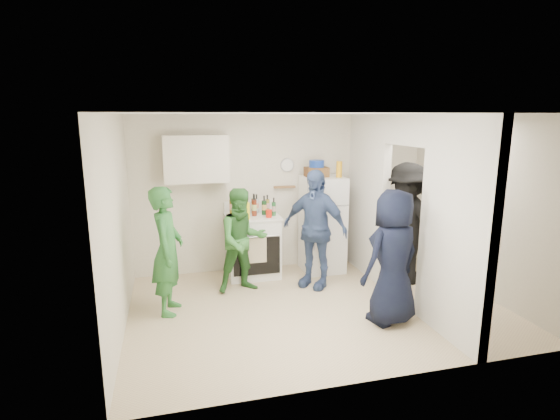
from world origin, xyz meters
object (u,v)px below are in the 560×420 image
Objects in this scene: person_nook at (406,224)px; person_denim at (314,229)px; fridge at (322,224)px; person_green_left at (167,251)px; blue_bowl at (317,164)px; stove at (253,246)px; wicker_basket at (316,172)px; person_navy at (393,257)px; person_green_center at (243,241)px; yellow_cup_stack_top at (339,169)px.

person_denim is at bearing -104.83° from person_nook.
person_green_left is (-2.42, -1.00, 0.05)m from fridge.
blue_bowl is at bearing 153.43° from fridge.
person_green_left is (-1.28, -1.03, 0.33)m from stove.
fridge is at bearing 106.66° from person_denim.
wicker_basket is 0.13m from blue_bowl.
stove is at bearing -117.29° from person_nook.
person_navy is at bearing -81.99° from wicker_basket.
blue_bowl is 2.71m from person_green_left.
stove is 1.63m from blue_bowl.
person_navy reaches higher than person_green_center.
stove is at bearing -178.90° from wicker_basket.
stove is at bearing 58.29° from person_green_center.
stove is 1.53m from wicker_basket.
person_nook reaches higher than blue_bowl.
yellow_cup_stack_top is (0.32, -0.15, -0.08)m from blue_bowl.
blue_bowl is 1.73m from person_green_center.
wicker_basket is 0.36m from yellow_cup_stack_top.
yellow_cup_stack_top is 2.04m from person_navy.
fridge is 0.71m from person_denim.
fridge is 0.93× the size of person_navy.
person_nook is at bearing -22.24° from stove.
fridge is 1.32m from person_nook.
person_green_left is 1.13m from person_green_center.
person_denim reaches higher than fridge.
person_navy is at bearing -41.39° from person_nook.
yellow_cup_stack_top is 1.90m from person_green_center.
person_green_center is (-1.29, -0.59, -0.86)m from wicker_basket.
person_navy is (-0.04, -1.86, -0.84)m from yellow_cup_stack_top.
wicker_basket is at bearing -134.23° from person_nook.
stove is 2.41m from person_navy.
person_green_left is at bearing -164.27° from person_green_center.
blue_bowl is at bearing 16.39° from person_green_center.
person_nook is at bearing -144.18° from person_navy.
wicker_basket is 0.19× the size of person_nook.
wicker_basket is 0.20× the size of person_denim.
person_green_left is 1.09× the size of person_green_center.
stove is 2.78× the size of wicker_basket.
yellow_cup_stack_top is 0.15× the size of person_navy.
person_nook reaches higher than person_green_center.
person_green_center is at bearing -137.90° from person_denim.
yellow_cup_stack_top is at bearing 7.10° from person_green_center.
stove is 1.18m from fridge.
blue_bowl is 2.22m from person_navy.
person_navy is at bearing -99.72° from person_green_left.
blue_bowl reaches higher than stove.
stove is 1.67m from person_green_left.
person_navy is at bearing -84.67° from fridge.
person_green_center is 1.05m from person_denim.
person_green_left is at bearing -161.26° from yellow_cup_stack_top.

